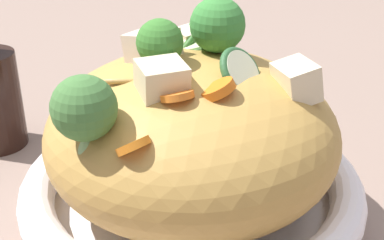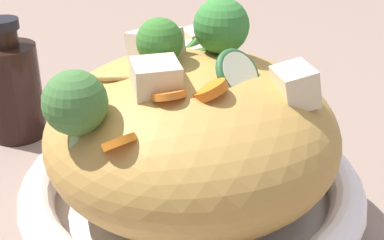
{
  "view_description": "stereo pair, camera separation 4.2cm",
  "coord_description": "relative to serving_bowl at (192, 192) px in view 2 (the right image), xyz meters",
  "views": [
    {
      "loc": [
        0.18,
        -0.33,
        0.28
      ],
      "look_at": [
        0.0,
        0.0,
        0.09
      ],
      "focal_mm": 50.24,
      "sensor_mm": 36.0,
      "label": 1
    },
    {
      "loc": [
        0.21,
        -0.31,
        0.28
      ],
      "look_at": [
        0.0,
        0.0,
        0.09
      ],
      "focal_mm": 50.24,
      "sensor_mm": 36.0,
      "label": 2
    }
  ],
  "objects": [
    {
      "name": "carrot_coins",
      "position": [
        0.01,
        -0.05,
        0.11
      ],
      "size": [
        0.08,
        0.1,
        0.04
      ],
      "color": "orange",
      "rests_on": "serving_bowl"
    },
    {
      "name": "soy_sauce_bottle",
      "position": [
        -0.24,
        0.01,
        0.03
      ],
      "size": [
        0.06,
        0.06,
        0.13
      ],
      "color": "black",
      "rests_on": "ground_plane"
    },
    {
      "name": "zucchini_slices",
      "position": [
        -0.01,
        0.03,
        0.11
      ],
      "size": [
        0.12,
        0.09,
        0.04
      ],
      "color": "beige",
      "rests_on": "serving_bowl"
    },
    {
      "name": "ground_plane",
      "position": [
        0.0,
        0.0,
        -0.02
      ],
      "size": [
        3.0,
        3.0,
        0.0
      ],
      "primitive_type": "plane",
      "color": "#80695D"
    },
    {
      "name": "noodle_heap",
      "position": [
        -0.0,
        -0.0,
        0.06
      ],
      "size": [
        0.23,
        0.23,
        0.12
      ],
      "color": "#B38741",
      "rests_on": "serving_bowl"
    },
    {
      "name": "chicken_chunks",
      "position": [
        0.0,
        0.0,
        0.12
      ],
      "size": [
        0.15,
        0.14,
        0.05
      ],
      "color": "beige",
      "rests_on": "serving_bowl"
    },
    {
      "name": "serving_bowl",
      "position": [
        0.0,
        0.0,
        0.0
      ],
      "size": [
        0.28,
        0.28,
        0.05
      ],
      "color": "white",
      "rests_on": "ground_plane"
    },
    {
      "name": "broccoli_florets",
      "position": [
        -0.01,
        -0.03,
        0.12
      ],
      "size": [
        0.08,
        0.18,
        0.08
      ],
      "color": "#97BC7A",
      "rests_on": "serving_bowl"
    }
  ]
}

